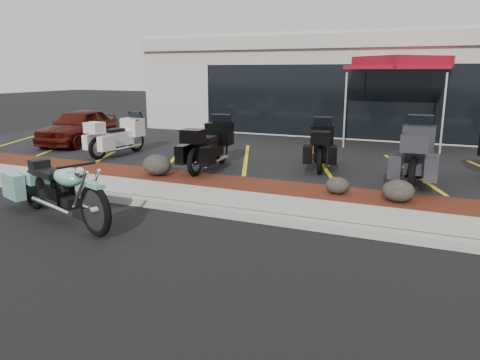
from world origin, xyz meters
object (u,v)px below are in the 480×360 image
at_px(popup_canopy, 401,64).
at_px(hero_cruiser, 95,203).
at_px(touring_white, 136,131).
at_px(traffic_cone, 315,144).
at_px(parked_car, 79,126).

bearing_deg(popup_canopy, hero_cruiser, -86.21).
relative_size(touring_white, popup_canopy, 0.54).
bearing_deg(traffic_cone, popup_canopy, 51.47).
bearing_deg(popup_canopy, touring_white, -125.03).
relative_size(hero_cruiser, traffic_cone, 6.95).
distance_m(parked_car, popup_canopy, 10.91).
distance_m(hero_cruiser, popup_canopy, 11.74).
xyz_separation_m(touring_white, parked_car, (-2.71, 0.50, -0.03)).
relative_size(traffic_cone, popup_canopy, 0.12).
bearing_deg(hero_cruiser, popup_canopy, 92.90).
bearing_deg(popup_canopy, parked_car, -135.51).
distance_m(touring_white, parked_car, 2.75).
xyz_separation_m(hero_cruiser, traffic_cone, (1.23, 8.43, -0.19)).
relative_size(hero_cruiser, touring_white, 1.51).
bearing_deg(touring_white, parked_car, 85.49).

